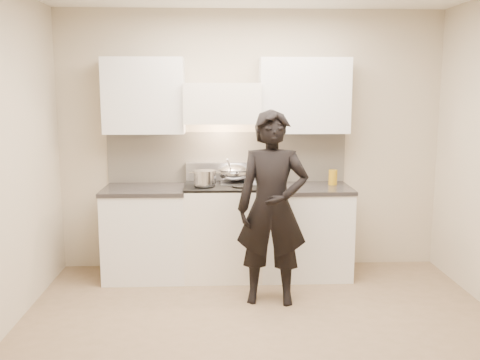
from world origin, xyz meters
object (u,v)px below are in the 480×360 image
at_px(wok, 234,173).
at_px(utensil_crock, 266,173).
at_px(person, 272,208).
at_px(counter_right, 304,230).
at_px(stove, 223,230).

height_order(wok, utensil_crock, utensil_crock).
bearing_deg(person, counter_right, 68.43).
height_order(counter_right, person, person).
distance_m(utensil_crock, person, 0.98).
bearing_deg(wok, utensil_crock, 21.09).
height_order(wok, person, person).
distance_m(counter_right, utensil_crock, 0.71).
distance_m(stove, wok, 0.59).
height_order(utensil_crock, person, person).
bearing_deg(counter_right, wok, 171.16).
bearing_deg(stove, utensil_crock, 28.02).
xyz_separation_m(stove, person, (0.43, -0.72, 0.38)).
xyz_separation_m(stove, wok, (0.11, 0.11, 0.57)).
distance_m(counter_right, wok, 0.93).
bearing_deg(person, wok, 118.28).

